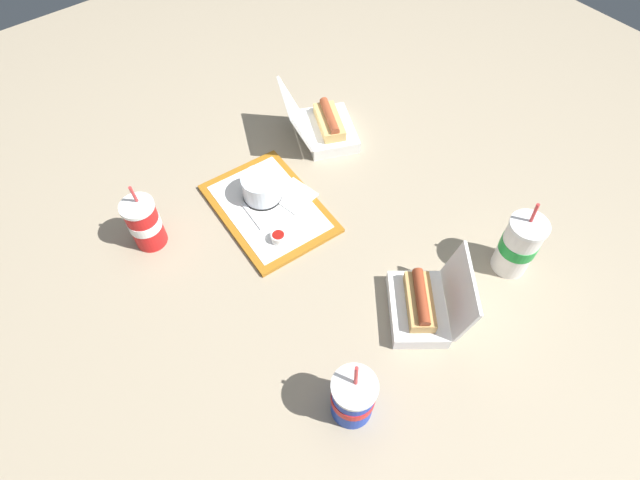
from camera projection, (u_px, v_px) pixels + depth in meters
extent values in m
plane|color=gray|center=(328.00, 253.00, 1.32)|extent=(3.20, 3.20, 0.00)
cube|color=#A56619|center=(269.00, 208.00, 1.41)|extent=(0.39, 0.28, 0.01)
cube|color=white|center=(269.00, 207.00, 1.40)|extent=(0.34, 0.24, 0.00)
cylinder|color=black|center=(263.00, 195.00, 1.42)|extent=(0.11, 0.11, 0.01)
cylinder|color=#512D19|center=(262.00, 189.00, 1.40)|extent=(0.08, 0.08, 0.05)
cylinder|color=silver|center=(262.00, 187.00, 1.39)|extent=(0.11, 0.11, 0.07)
cylinder|color=white|center=(278.00, 237.00, 1.32)|extent=(0.04, 0.04, 0.02)
cylinder|color=#9E140F|center=(278.00, 235.00, 1.31)|extent=(0.03, 0.03, 0.01)
cube|color=white|center=(294.00, 196.00, 1.42)|extent=(0.12, 0.12, 0.00)
cube|color=white|center=(253.00, 216.00, 1.38)|extent=(0.11, 0.02, 0.00)
cube|color=white|center=(417.00, 309.00, 1.20)|extent=(0.23, 0.22, 0.04)
cube|color=white|center=(460.00, 291.00, 1.14)|extent=(0.17, 0.15, 0.13)
cube|color=tan|center=(420.00, 302.00, 1.17)|extent=(0.15, 0.14, 0.03)
cylinder|color=brown|center=(421.00, 297.00, 1.16)|extent=(0.13, 0.11, 0.03)
cylinder|color=yellow|center=(422.00, 295.00, 1.15)|extent=(0.10, 0.08, 0.01)
cube|color=white|center=(329.00, 131.00, 1.57)|extent=(0.24, 0.22, 0.04)
cube|color=white|center=(295.00, 114.00, 1.48)|extent=(0.21, 0.14, 0.14)
cube|color=tan|center=(329.00, 122.00, 1.54)|extent=(0.17, 0.12, 0.03)
cylinder|color=#9E4728|center=(329.00, 116.00, 1.52)|extent=(0.15, 0.09, 0.03)
cylinder|color=yellow|center=(330.00, 113.00, 1.52)|extent=(0.12, 0.06, 0.01)
cylinder|color=#1938B7|center=(353.00, 398.00, 1.03)|extent=(0.09, 0.09, 0.13)
cylinder|color=red|center=(353.00, 396.00, 1.02)|extent=(0.09, 0.09, 0.03)
cylinder|color=white|center=(355.00, 387.00, 0.97)|extent=(0.10, 0.10, 0.01)
cylinder|color=red|center=(356.00, 376.00, 0.95)|extent=(0.01, 0.01, 0.06)
cylinder|color=white|center=(518.00, 247.00, 1.23)|extent=(0.09, 0.09, 0.17)
cylinder|color=#198C33|center=(519.00, 245.00, 1.23)|extent=(0.09, 0.09, 0.04)
cylinder|color=white|center=(530.00, 225.00, 1.16)|extent=(0.09, 0.09, 0.01)
cylinder|color=red|center=(534.00, 213.00, 1.14)|extent=(0.01, 0.01, 0.06)
cylinder|color=red|center=(145.00, 225.00, 1.29)|extent=(0.08, 0.08, 0.14)
cylinder|color=white|center=(144.00, 222.00, 1.28)|extent=(0.08, 0.08, 0.03)
cylinder|color=white|center=(137.00, 206.00, 1.23)|extent=(0.09, 0.09, 0.01)
cylinder|color=red|center=(133.00, 194.00, 1.21)|extent=(0.02, 0.01, 0.06)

